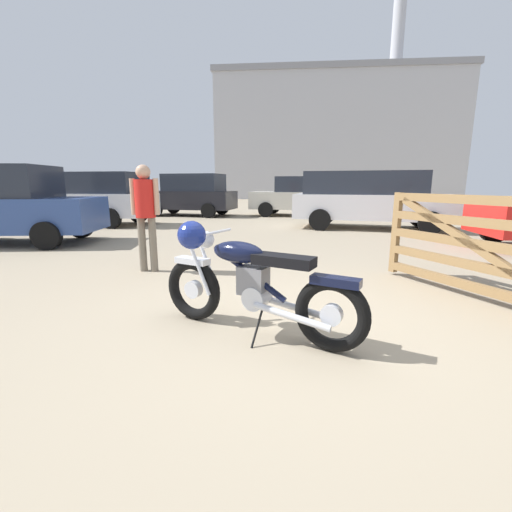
# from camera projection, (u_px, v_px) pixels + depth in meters

# --- Properties ---
(ground_plane) EXTENTS (80.00, 80.00, 0.00)m
(ground_plane) POSITION_uv_depth(u_px,v_px,m) (294.00, 324.00, 3.43)
(ground_plane) COLOR gray
(vintage_motorcycle) EXTENTS (1.97, 0.91, 1.07)m
(vintage_motorcycle) POSITION_uv_depth(u_px,v_px,m) (248.00, 283.00, 3.13)
(vintage_motorcycle) COLOR black
(vintage_motorcycle) RESTS_ON ground_plane
(timber_gate) EXTENTS (1.44, 2.23, 1.60)m
(timber_gate) POSITION_uv_depth(u_px,v_px,m) (498.00, 245.00, 3.85)
(timber_gate) COLOR olive
(timber_gate) RESTS_ON ground_plane
(bystander) EXTENTS (0.46, 0.30, 1.66)m
(bystander) POSITION_uv_depth(u_px,v_px,m) (145.00, 207.00, 5.31)
(bystander) COLOR #706656
(bystander) RESTS_ON ground_plane
(pale_sedan_back) EXTENTS (4.36, 2.27, 1.67)m
(pale_sedan_back) POSITION_uv_depth(u_px,v_px,m) (300.00, 196.00, 14.77)
(pale_sedan_back) COLOR black
(pale_sedan_back) RESTS_ON ground_plane
(red_hatchback_near) EXTENTS (4.07, 2.19, 1.78)m
(red_hatchback_near) POSITION_uv_depth(u_px,v_px,m) (191.00, 194.00, 14.86)
(red_hatchback_near) COLOR black
(red_hatchback_near) RESTS_ON ground_plane
(white_estate_far) EXTENTS (4.12, 2.32, 1.78)m
(white_estate_far) POSITION_uv_depth(u_px,v_px,m) (4.00, 204.00, 7.85)
(white_estate_far) COLOR black
(white_estate_far) RESTS_ON ground_plane
(silver_sedan_mid) EXTENTS (4.77, 2.13, 1.74)m
(silver_sedan_mid) POSITION_uv_depth(u_px,v_px,m) (86.00, 197.00, 11.57)
(silver_sedan_mid) COLOR black
(silver_sedan_mid) RESTS_ON ground_plane
(dark_sedan_left) EXTENTS (4.93, 2.55, 1.74)m
(dark_sedan_left) POSITION_uv_depth(u_px,v_px,m) (369.00, 198.00, 10.56)
(dark_sedan_left) COLOR black
(dark_sedan_left) RESTS_ON ground_plane
(industrial_building) EXTENTS (22.11, 9.51, 23.30)m
(industrial_building) POSITION_uv_depth(u_px,v_px,m) (333.00, 138.00, 33.21)
(industrial_building) COLOR #B2B2B7
(industrial_building) RESTS_ON ground_plane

